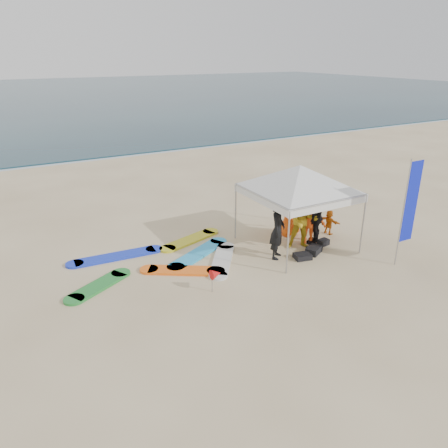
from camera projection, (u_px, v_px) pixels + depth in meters
ground at (278, 298)px, 11.34m from camera, size 120.00×120.00×0.00m
ocean at (22, 97)px, 59.98m from camera, size 160.00×84.00×0.08m
shoreline_foam at (99, 158)px, 26.09m from camera, size 160.00×1.20×0.01m
person_black_a at (278, 230)px, 13.24m from camera, size 0.78×0.77×1.81m
person_yellow at (303, 221)px, 13.89m from camera, size 1.13×1.05×1.87m
person_orange_a at (309, 219)px, 14.29m from camera, size 1.28×1.14×1.72m
person_black_b at (316, 217)px, 14.26m from camera, size 1.15×1.00×1.86m
person_orange_b at (290, 208)px, 14.88m from camera, size 1.04×0.76×1.96m
person_seated at (329, 222)px, 15.18m from camera, size 0.36×0.83×0.86m
canopy_tent at (300, 166)px, 13.43m from camera, size 4.09×4.09×3.09m
feather_flag at (410, 203)px, 12.52m from camera, size 0.55×0.04×3.24m
marker_pennant at (216, 274)px, 11.52m from camera, size 0.28×0.28×0.64m
gear_pile at (312, 250)px, 13.83m from camera, size 1.72×0.87×0.22m
surfboard_spread at (170, 259)px, 13.36m from camera, size 5.37×3.39×0.07m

